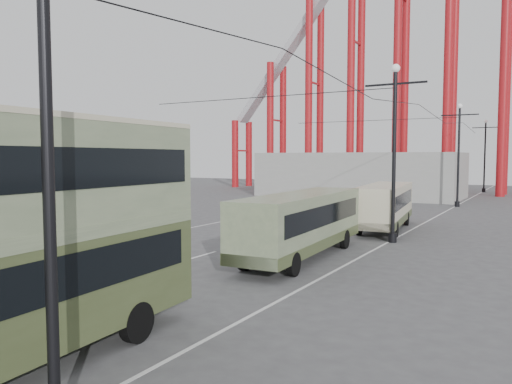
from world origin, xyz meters
The scene contains 10 objects.
ground centered at (0.00, 0.00, 0.00)m, with size 160.00×160.00×0.00m, color #49494B.
road_markings centered at (-0.86, 19.70, 0.01)m, with size 12.52×120.00×0.01m.
lamp_post_mid centered at (5.60, 18.00, 4.68)m, with size 3.20×0.44×9.32m.
lamp_post_far centered at (5.60, 40.00, 4.68)m, with size 3.20×0.44×9.32m.
lamp_post_distant centered at (5.60, 62.00, 4.68)m, with size 3.20×0.44×9.32m.
roller_coaster centered at (-2.49, 56.89, 22.92)m, with size 52.95×5.00×55.48m.
fairground_shed centered at (-6.00, 47.00, 2.50)m, with size 22.00×10.00×5.00m, color gray.
single_decker_green centered at (3.14, 11.91, 1.63)m, with size 2.90×10.31×2.88m.
single_decker_cream centered at (3.94, 22.43, 1.58)m, with size 3.37×9.20×2.80m.
pedestrian centered at (1.76, 12.33, 0.99)m, with size 0.72×0.47×1.98m, color black.
Camera 1 is at (12.53, -8.24, 4.51)m, focal length 35.00 mm.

